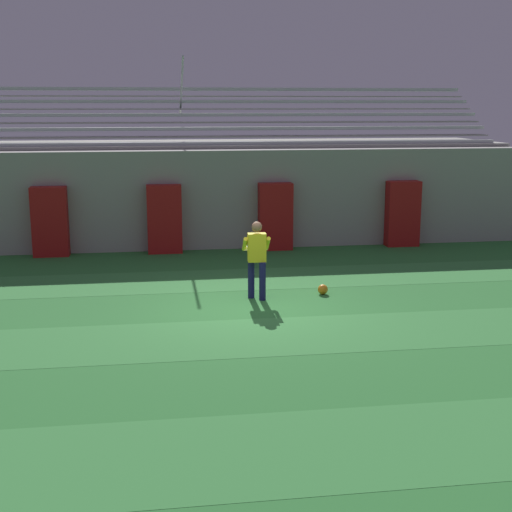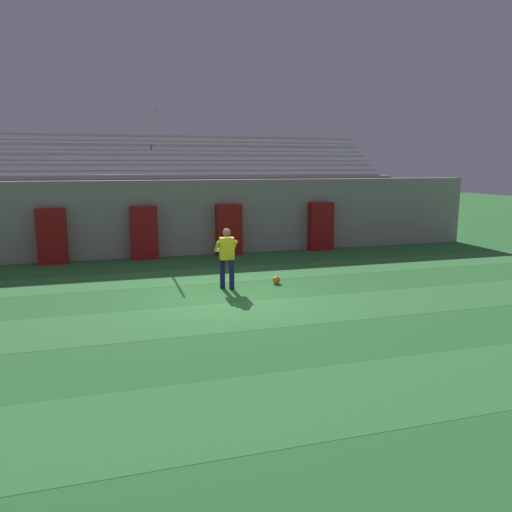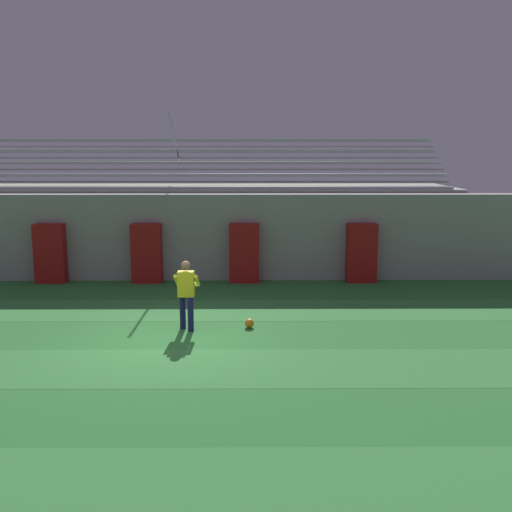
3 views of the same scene
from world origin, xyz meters
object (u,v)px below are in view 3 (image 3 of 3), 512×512
Objects in this scene: padding_pillar_far_right at (361,253)px; soccer_ball at (249,323)px; padding_pillar_gate_right at (244,253)px; goalkeeper at (186,291)px; padding_pillar_gate_left at (147,253)px; padding_pillar_far_left at (50,253)px.

soccer_ball is at bearing -125.56° from padding_pillar_far_right.
padding_pillar_gate_right is 8.62× the size of soccer_ball.
padding_pillar_far_right is 7.23m from goalkeeper.
padding_pillar_gate_right reaches higher than soccer_ball.
soccer_ball is at bearing -87.98° from padding_pillar_gate_right.
padding_pillar_far_right is (3.76, 0.00, 0.00)m from padding_pillar_gate_right.
padding_pillar_far_left is (-3.08, 0.00, 0.00)m from padding_pillar_gate_left.
padding_pillar_far_left is 8.62× the size of soccer_ball.
padding_pillar_gate_left is at bearing 180.00° from padding_pillar_gate_right.
padding_pillar_far_right is at bearing 54.44° from soccer_ball.
goalkeeper is (4.90, -5.16, 0.01)m from padding_pillar_far_left.
padding_pillar_gate_right is 3.76m from padding_pillar_far_right.
padding_pillar_far_left reaches higher than soccer_ball.
soccer_ball is at bearing -38.16° from padding_pillar_far_left.
soccer_ball is (3.30, -5.01, -0.84)m from padding_pillar_gate_left.
padding_pillar_far_right is 6.22m from soccer_ball.
padding_pillar_far_left is 1.14× the size of goalkeeper.
goalkeeper is at bearing -134.47° from padding_pillar_far_right.
soccer_ball is (-3.58, -5.01, -0.84)m from padding_pillar_far_right.
padding_pillar_gate_left is 3.08m from padding_pillar_far_left.
padding_pillar_gate_left is 1.00× the size of padding_pillar_far_left.
padding_pillar_far_right is 1.14× the size of goalkeeper.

